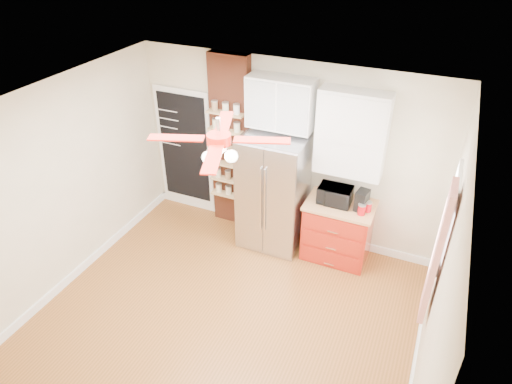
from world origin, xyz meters
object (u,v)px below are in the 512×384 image
at_px(red_cabinet, 337,230).
at_px(canister_left, 362,210).
at_px(ceiling_fan, 219,140).
at_px(fridge, 273,192).
at_px(toaster_oven, 335,195).
at_px(pantry_jar_oats, 223,142).
at_px(coffee_maker, 362,200).

height_order(red_cabinet, canister_left, canister_left).
bearing_deg(ceiling_fan, canister_left, 51.50).
relative_size(fridge, toaster_oven, 3.90).
relative_size(fridge, red_cabinet, 1.86).
distance_m(ceiling_fan, canister_left, 2.45).
height_order(red_cabinet, pantry_jar_oats, pantry_jar_oats).
xyz_separation_m(fridge, pantry_jar_oats, (-0.85, 0.14, 0.57)).
xyz_separation_m(coffee_maker, canister_left, (0.03, -0.12, -0.07)).
bearing_deg(fridge, toaster_oven, 3.04).
relative_size(red_cabinet, canister_left, 6.63).
height_order(ceiling_fan, toaster_oven, ceiling_fan).
distance_m(canister_left, pantry_jar_oats, 2.19).
distance_m(coffee_maker, pantry_jar_oats, 2.14).
bearing_deg(ceiling_fan, fridge, 91.76).
bearing_deg(red_cabinet, pantry_jar_oats, 177.10).
height_order(red_cabinet, ceiling_fan, ceiling_fan).
xyz_separation_m(ceiling_fan, toaster_oven, (0.83, 1.68, -1.40)).
relative_size(red_cabinet, pantry_jar_oats, 6.73).
xyz_separation_m(fridge, ceiling_fan, (0.05, -1.63, 1.55)).
bearing_deg(ceiling_fan, pantry_jar_oats, 116.97).
distance_m(toaster_oven, canister_left, 0.42).
xyz_separation_m(fridge, toaster_oven, (0.88, 0.05, 0.15)).
bearing_deg(canister_left, red_cabinet, 156.63).
bearing_deg(ceiling_fan, toaster_oven, 63.68).
xyz_separation_m(ceiling_fan, coffee_maker, (1.20, 1.67, -1.38)).
distance_m(fridge, ceiling_fan, 2.25).
distance_m(ceiling_fan, toaster_oven, 2.34).
bearing_deg(coffee_maker, toaster_oven, -173.01).
height_order(toaster_oven, coffee_maker, coffee_maker).
xyz_separation_m(red_cabinet, canister_left, (0.31, -0.13, 0.52)).
distance_m(fridge, coffee_maker, 1.26).
relative_size(fridge, coffee_maker, 6.23).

